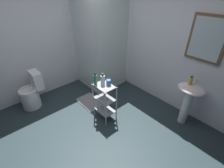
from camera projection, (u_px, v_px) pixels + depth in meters
name	position (u px, v px, depth m)	size (l,w,h in m)	color
ground_plane	(90.00, 136.00, 2.78)	(4.20, 4.20, 0.02)	#243438
wall_back	(163.00, 43.00, 3.14)	(4.20, 0.14, 2.50)	silver
wall_left	(35.00, 41.00, 3.28)	(0.10, 4.20, 2.50)	silver
shower_stall	(101.00, 68.00, 3.98)	(0.92, 0.92, 2.00)	white
pedestal_sink	(189.00, 97.00, 2.76)	(0.46, 0.37, 0.81)	white
sink_faucet	(197.00, 81.00, 2.68)	(0.03, 0.03, 0.10)	silver
toilet	(32.00, 93.00, 3.31)	(0.37, 0.49, 0.76)	white
storage_cart	(105.00, 99.00, 2.93)	(0.38, 0.28, 0.74)	silver
hand_soap_bottle	(191.00, 81.00, 2.64)	(0.06, 0.06, 0.16)	gold
lotion_bottle_white	(103.00, 80.00, 2.75)	(0.07, 0.07, 0.22)	white
body_wash_bottle_green	(95.00, 80.00, 2.75)	(0.06, 0.06, 0.23)	#318C58
rinse_cup	(109.00, 83.00, 2.76)	(0.08, 0.08, 0.10)	#3870B2
bath_mat	(90.00, 102.00, 3.55)	(0.60, 0.40, 0.02)	gray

